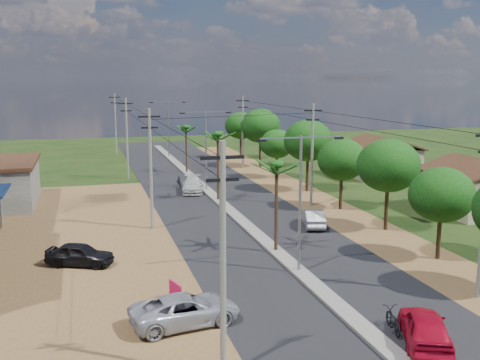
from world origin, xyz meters
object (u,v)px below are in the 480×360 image
(car_white_far, at_px, (192,185))
(moto_rider_east, at_px, (393,321))
(roadside_sign, at_px, (175,293))
(car_silver_mid, at_px, (313,218))
(car_red_near, at_px, (425,328))
(car_parked_silver, at_px, (185,311))
(car_parked_dark, at_px, (80,255))

(car_white_far, distance_m, moto_rider_east, 33.02)
(roadside_sign, bearing_deg, car_silver_mid, 26.09)
(car_silver_mid, relative_size, moto_rider_east, 2.04)
(car_white_far, height_order, moto_rider_east, car_white_far)
(car_white_far, relative_size, moto_rider_east, 2.47)
(car_red_near, relative_size, roadside_sign, 3.66)
(car_red_near, distance_m, moto_rider_east, 1.66)
(car_parked_silver, height_order, car_parked_dark, car_parked_silver)
(car_red_near, relative_size, car_parked_silver, 0.89)
(car_silver_mid, bearing_deg, moto_rider_east, 93.77)
(roadside_sign, bearing_deg, car_white_far, 60.27)
(roadside_sign, bearing_deg, car_red_near, -55.42)
(car_silver_mid, height_order, car_parked_dark, car_parked_dark)
(car_white_far, bearing_deg, car_red_near, -73.47)
(car_silver_mid, distance_m, car_parked_silver, 19.01)
(car_silver_mid, relative_size, car_parked_dark, 0.99)
(car_white_far, bearing_deg, car_parked_silver, -90.49)
(car_silver_mid, xyz_separation_m, moto_rider_east, (-3.65, -17.56, -0.14))
(car_red_near, height_order, moto_rider_east, car_red_near)
(car_parked_silver, bearing_deg, roadside_sign, -8.64)
(car_white_far, height_order, car_parked_silver, car_parked_silver)
(car_white_far, distance_m, car_parked_dark, 22.59)
(car_parked_silver, xyz_separation_m, moto_rider_east, (8.78, -3.18, -0.19))
(car_red_near, bearing_deg, moto_rider_east, -44.41)
(car_red_near, xyz_separation_m, roadside_sign, (-9.39, 7.44, -0.25))
(car_silver_mid, bearing_deg, car_parked_silver, 64.68)
(car_parked_silver, xyz_separation_m, car_parked_dark, (-4.64, 9.86, -0.01))
(car_parked_dark, relative_size, moto_rider_east, 2.07)
(car_silver_mid, bearing_deg, car_white_far, -52.04)
(car_parked_silver, distance_m, moto_rider_east, 9.34)
(moto_rider_east, bearing_deg, car_silver_mid, -88.25)
(car_white_far, xyz_separation_m, car_parked_dark, (-10.72, -19.88, -0.01))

